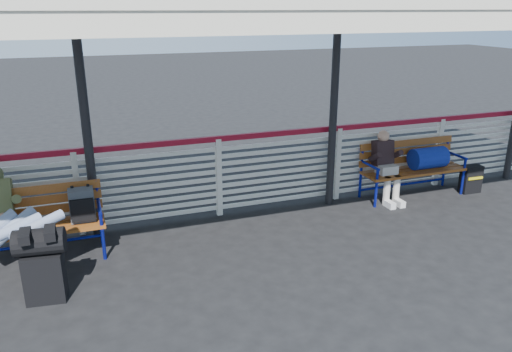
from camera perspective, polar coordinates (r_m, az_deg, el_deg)
name	(u,v)px	position (r m, az deg, el deg)	size (l,w,h in m)	color
ground	(264,273)	(6.08, 0.87, -11.06)	(60.00, 60.00, 0.00)	black
fence	(219,174)	(7.47, -4.28, 0.26)	(12.08, 0.08, 1.24)	silver
canopy	(238,5)	(6.09, -2.04, 18.90)	(12.60, 3.60, 3.16)	silver
luggage_stack	(43,262)	(5.82, -23.21, -9.05)	(0.54, 0.35, 0.84)	black
bench_left	(42,215)	(6.72, -23.26, -4.16)	(1.80, 0.56, 0.92)	brown
bench_right	(420,160)	(8.74, 18.24, 1.70)	(1.80, 0.56, 0.92)	brown
traveler_man	(9,220)	(6.38, -26.35, -4.56)	(0.94, 1.64, 0.77)	#8A98BA
companion_person	(386,166)	(8.32, 14.65, 1.16)	(0.32, 0.66, 1.15)	beige
suitcase_side	(471,179)	(9.27, 23.34, -0.32)	(0.35, 0.22, 0.47)	black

